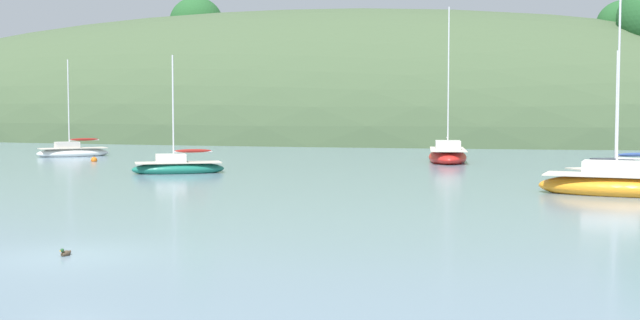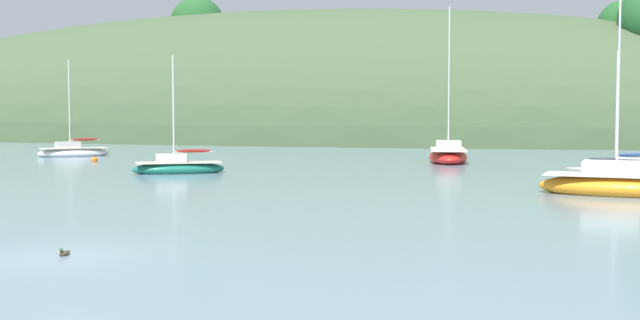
# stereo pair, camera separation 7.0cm
# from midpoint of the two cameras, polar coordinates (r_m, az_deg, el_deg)

# --- Properties ---
(ground_plane) EXTENTS (400.00, 400.00, 0.00)m
(ground_plane) POSITION_cam_midpoint_polar(r_m,az_deg,el_deg) (20.53, -17.57, -6.55)
(ground_plane) COLOR slate
(far_shoreline_hill) EXTENTS (150.00, 36.00, 34.49)m
(far_shoreline_hill) POSITION_cam_midpoint_polar(r_m,az_deg,el_deg) (100.17, -3.65, 1.47)
(far_shoreline_hill) COLOR #425638
(far_shoreline_hill) RESTS_ON ground
(sailboat_white_near) EXTENTS (5.40, 4.30, 6.93)m
(sailboat_white_near) POSITION_cam_midpoint_polar(r_m,az_deg,el_deg) (46.50, -10.16, -0.51)
(sailboat_white_near) COLOR #196B56
(sailboat_white_near) RESTS_ON ground
(sailboat_yellow_far) EXTENTS (3.95, 8.03, 11.04)m
(sailboat_yellow_far) POSITION_cam_midpoint_polar(r_m,az_deg,el_deg) (56.67, 9.05, 0.32)
(sailboat_yellow_far) COLOR red
(sailboat_yellow_far) RESTS_ON ground
(sailboat_black_sloop) EXTENTS (7.34, 3.09, 9.53)m
(sailboat_black_sloop) POSITION_cam_midpoint_polar(r_m,az_deg,el_deg) (36.09, 20.81, -1.68)
(sailboat_black_sloop) COLOR orange
(sailboat_black_sloop) RESTS_ON ground
(sailboat_cream_ketch) EXTENTS (5.78, 4.61, 6.79)m
(sailboat_cream_ketch) POSITION_cam_midpoint_polar(r_m,az_deg,el_deg) (43.18, 20.53, -0.96)
(sailboat_cream_ketch) COLOR gold
(sailboat_cream_ketch) RESTS_ON ground
(sailboat_teal_outer) EXTENTS (5.17, 5.36, 7.81)m
(sailboat_teal_outer) POSITION_cam_midpoint_polar(r_m,az_deg,el_deg) (66.10, -17.27, 0.56)
(sailboat_teal_outer) COLOR white
(sailboat_teal_outer) RESTS_ON ground
(mooring_buoy_inner) EXTENTS (0.44, 0.44, 0.54)m
(mooring_buoy_inner) POSITION_cam_midpoint_polar(r_m,az_deg,el_deg) (58.60, -15.85, 0.00)
(mooring_buoy_inner) COLOR orange
(mooring_buoy_inner) RESTS_ON ground
(duck_trailing) EXTENTS (0.19, 0.42, 0.24)m
(duck_trailing) POSITION_cam_midpoint_polar(r_m,az_deg,el_deg) (20.62, -17.79, -6.37)
(duck_trailing) COLOR #473828
(duck_trailing) RESTS_ON ground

